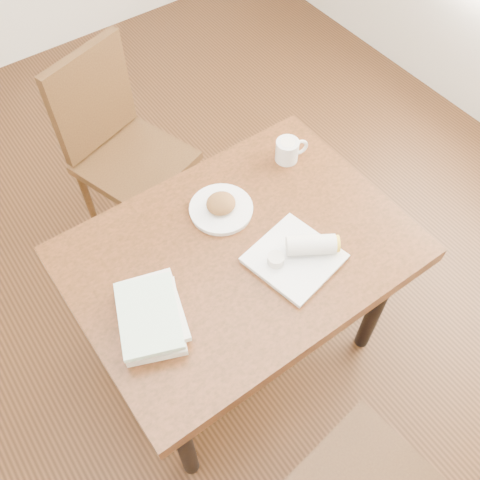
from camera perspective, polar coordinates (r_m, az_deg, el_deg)
ground at (r=2.41m, az=-0.00°, el=-11.17°), size 4.00×5.00×0.01m
table at (r=1.82m, az=-0.00°, el=-2.55°), size 1.09×0.80×0.75m
chair_far at (r=2.41m, az=-12.81°, el=10.16°), size 0.53×0.53×0.95m
plate_scone at (r=1.82m, az=-2.03°, el=3.53°), size 0.22×0.22×0.07m
coffee_mug at (r=1.98m, az=5.15°, el=9.55°), size 0.12×0.09×0.09m
plate_burrito at (r=1.71m, az=6.40°, el=-1.48°), size 0.30×0.30×0.08m
book_stack at (r=1.60m, az=-9.45°, el=-7.99°), size 0.26×0.31×0.07m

